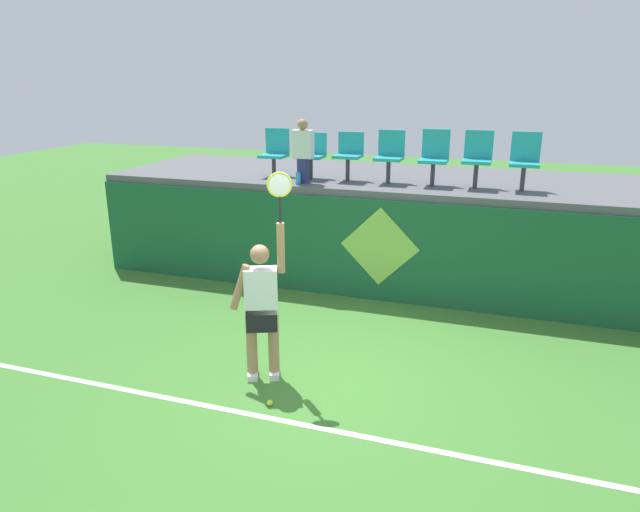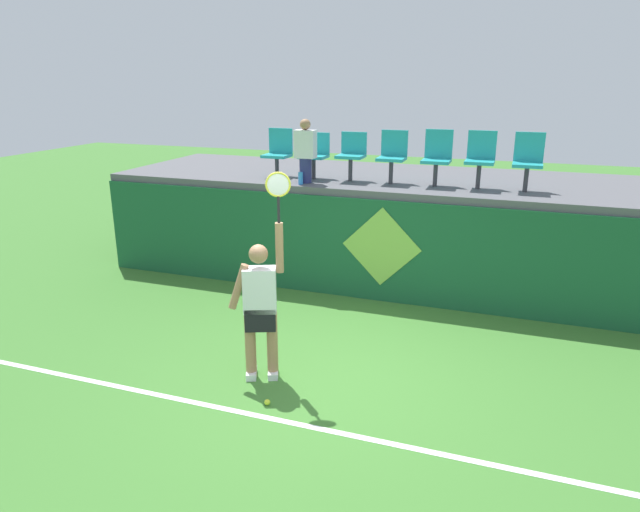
{
  "view_description": "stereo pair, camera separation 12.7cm",
  "coord_description": "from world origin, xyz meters",
  "px_view_note": "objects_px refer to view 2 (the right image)",
  "views": [
    {
      "loc": [
        1.9,
        -5.72,
        3.48
      ],
      "look_at": [
        -0.35,
        1.0,
        1.24
      ],
      "focal_mm": 32.1,
      "sensor_mm": 36.0,
      "label": 1
    },
    {
      "loc": [
        2.02,
        -5.68,
        3.48
      ],
      "look_at": [
        -0.35,
        1.0,
        1.24
      ],
      "focal_mm": 32.1,
      "sensor_mm": 36.0,
      "label": 2
    }
  ],
  "objects_px": {
    "tennis_player": "(261,304)",
    "stadium_chair_5": "(480,156)",
    "spectator_0": "(305,150)",
    "stadium_chair_0": "(278,151)",
    "stadium_chair_1": "(315,153)",
    "tennis_ball": "(267,402)",
    "water_bottle": "(301,178)",
    "stadium_chair_4": "(437,155)",
    "stadium_chair_2": "(352,153)",
    "stadium_chair_6": "(528,159)",
    "stadium_chair_3": "(393,154)"
  },
  "relations": [
    {
      "from": "tennis_player",
      "to": "stadium_chair_5",
      "type": "distance_m",
      "value": 4.47
    },
    {
      "from": "spectator_0",
      "to": "stadium_chair_5",
      "type": "bearing_deg",
      "value": 9.65
    },
    {
      "from": "stadium_chair_0",
      "to": "stadium_chair_1",
      "type": "bearing_deg",
      "value": -0.68
    },
    {
      "from": "tennis_player",
      "to": "tennis_ball",
      "type": "height_order",
      "value": "tennis_player"
    },
    {
      "from": "water_bottle",
      "to": "stadium_chair_5",
      "type": "height_order",
      "value": "stadium_chair_5"
    },
    {
      "from": "tennis_player",
      "to": "spectator_0",
      "type": "distance_m",
      "value": 3.6
    },
    {
      "from": "stadium_chair_0",
      "to": "stadium_chair_5",
      "type": "bearing_deg",
      "value": -0.01
    },
    {
      "from": "stadium_chair_1",
      "to": "stadium_chair_4",
      "type": "xyz_separation_m",
      "value": [
        2.08,
        0.01,
        0.05
      ]
    },
    {
      "from": "stadium_chair_0",
      "to": "stadium_chair_1",
      "type": "relative_size",
      "value": 1.07
    },
    {
      "from": "tennis_player",
      "to": "stadium_chair_0",
      "type": "xyz_separation_m",
      "value": [
        -1.37,
        3.73,
        1.28
      ]
    },
    {
      "from": "tennis_ball",
      "to": "stadium_chair_5",
      "type": "distance_m",
      "value": 5.15
    },
    {
      "from": "water_bottle",
      "to": "stadium_chair_2",
      "type": "relative_size",
      "value": 0.25
    },
    {
      "from": "tennis_ball",
      "to": "spectator_0",
      "type": "height_order",
      "value": "spectator_0"
    },
    {
      "from": "tennis_ball",
      "to": "stadium_chair_4",
      "type": "bearing_deg",
      "value": 75.79
    },
    {
      "from": "water_bottle",
      "to": "stadium_chair_1",
      "type": "bearing_deg",
      "value": 88.22
    },
    {
      "from": "stadium_chair_2",
      "to": "stadium_chair_5",
      "type": "xyz_separation_m",
      "value": [
        2.09,
        0.01,
        0.03
      ]
    },
    {
      "from": "stadium_chair_2",
      "to": "stadium_chair_6",
      "type": "bearing_deg",
      "value": 0.2
    },
    {
      "from": "stadium_chair_0",
      "to": "spectator_0",
      "type": "bearing_deg",
      "value": -34.22
    },
    {
      "from": "stadium_chair_0",
      "to": "stadium_chair_1",
      "type": "xyz_separation_m",
      "value": [
        0.69,
        -0.01,
        -0.01
      ]
    },
    {
      "from": "stadium_chair_2",
      "to": "stadium_chair_4",
      "type": "xyz_separation_m",
      "value": [
        1.42,
        0.01,
        0.02
      ]
    },
    {
      "from": "stadium_chair_0",
      "to": "stadium_chair_2",
      "type": "relative_size",
      "value": 1.03
    },
    {
      "from": "tennis_ball",
      "to": "stadium_chair_2",
      "type": "xyz_separation_m",
      "value": [
        -0.33,
        4.29,
        2.21
      ]
    },
    {
      "from": "water_bottle",
      "to": "stadium_chair_1",
      "type": "relative_size",
      "value": 0.26
    },
    {
      "from": "stadium_chair_3",
      "to": "stadium_chair_6",
      "type": "distance_m",
      "value": 2.1
    },
    {
      "from": "stadium_chair_0",
      "to": "tennis_player",
      "type": "bearing_deg",
      "value": -69.87
    },
    {
      "from": "stadium_chair_6",
      "to": "stadium_chair_2",
      "type": "bearing_deg",
      "value": -179.8
    },
    {
      "from": "stadium_chair_0",
      "to": "stadium_chair_3",
      "type": "distance_m",
      "value": 2.05
    },
    {
      "from": "tennis_player",
      "to": "spectator_0",
      "type": "xyz_separation_m",
      "value": [
        -0.68,
        3.26,
        1.37
      ]
    },
    {
      "from": "tennis_player",
      "to": "stadium_chair_6",
      "type": "bearing_deg",
      "value": 53.29
    },
    {
      "from": "stadium_chair_5",
      "to": "stadium_chair_0",
      "type": "bearing_deg",
      "value": 179.99
    },
    {
      "from": "tennis_player",
      "to": "water_bottle",
      "type": "height_order",
      "value": "tennis_player"
    },
    {
      "from": "stadium_chair_5",
      "to": "spectator_0",
      "type": "xyz_separation_m",
      "value": [
        -2.75,
        -0.47,
        0.03
      ]
    },
    {
      "from": "stadium_chair_3",
      "to": "stadium_chair_4",
      "type": "bearing_deg",
      "value": 0.31
    },
    {
      "from": "stadium_chair_4",
      "to": "tennis_ball",
      "type": "bearing_deg",
      "value": -104.21
    },
    {
      "from": "stadium_chair_5",
      "to": "spectator_0",
      "type": "bearing_deg",
      "value": -170.35
    },
    {
      "from": "stadium_chair_2",
      "to": "stadium_chair_0",
      "type": "bearing_deg",
      "value": 179.61
    },
    {
      "from": "tennis_player",
      "to": "stadium_chair_0",
      "type": "relative_size",
      "value": 3.01
    },
    {
      "from": "stadium_chair_4",
      "to": "stadium_chair_0",
      "type": "bearing_deg",
      "value": -179.96
    },
    {
      "from": "stadium_chair_1",
      "to": "stadium_chair_4",
      "type": "relative_size",
      "value": 0.87
    },
    {
      "from": "tennis_player",
      "to": "stadium_chair_5",
      "type": "height_order",
      "value": "stadium_chair_5"
    },
    {
      "from": "tennis_player",
      "to": "stadium_chair_2",
      "type": "height_order",
      "value": "stadium_chair_2"
    },
    {
      "from": "water_bottle",
      "to": "stadium_chair_0",
      "type": "height_order",
      "value": "stadium_chair_0"
    },
    {
      "from": "stadium_chair_1",
      "to": "stadium_chair_5",
      "type": "height_order",
      "value": "stadium_chair_5"
    },
    {
      "from": "stadium_chair_0",
      "to": "stadium_chair_3",
      "type": "relative_size",
      "value": 0.97
    },
    {
      "from": "tennis_ball",
      "to": "stadium_chair_4",
      "type": "relative_size",
      "value": 0.07
    },
    {
      "from": "stadium_chair_0",
      "to": "stadium_chair_5",
      "type": "xyz_separation_m",
      "value": [
        3.44,
        -0.0,
        0.05
      ]
    },
    {
      "from": "stadium_chair_4",
      "to": "tennis_player",
      "type": "bearing_deg",
      "value": -110.62
    },
    {
      "from": "tennis_ball",
      "to": "stadium_chair_1",
      "type": "xyz_separation_m",
      "value": [
        -0.99,
        4.29,
        2.18
      ]
    },
    {
      "from": "tennis_ball",
      "to": "stadium_chair_6",
      "type": "bearing_deg",
      "value": 60.16
    },
    {
      "from": "tennis_player",
      "to": "spectator_0",
      "type": "bearing_deg",
      "value": 101.75
    }
  ]
}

